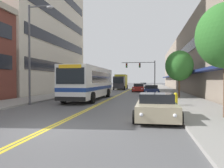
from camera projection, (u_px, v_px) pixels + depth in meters
ground_plane at (129, 90)px, 45.27m from camera, size 240.00×240.00×0.00m
sidewalk_left at (95, 89)px, 46.52m from camera, size 3.88×106.00×0.14m
sidewalk_right at (166, 90)px, 44.01m from camera, size 3.88×106.00×0.14m
centre_line at (129, 90)px, 45.27m from camera, size 0.34×106.00×0.01m
storefront_row_right at (198, 63)px, 42.88m from camera, size 9.10×68.00×10.69m
city_bus at (90, 82)px, 22.49m from camera, size 2.89×11.50×3.24m
car_champagne_parked_left_mid at (93, 90)px, 32.93m from camera, size 2.14×4.41×1.17m
car_white_parked_left_far at (103, 88)px, 39.89m from camera, size 2.08×4.40×1.32m
car_beige_parked_right_foreground at (156, 107)px, 10.98m from camera, size 2.18×4.29×1.30m
car_navy_parked_right_mid at (151, 90)px, 28.61m from camera, size 2.10×4.31×1.35m
car_slate_blue_moving_lead at (140, 87)px, 44.68m from camera, size 2.02×4.59×1.33m
car_red_moving_second at (139, 88)px, 37.86m from camera, size 2.14×4.83×1.41m
car_silver_moving_third at (143, 85)px, 61.59m from camera, size 2.19×4.77×1.28m
box_truck at (121, 82)px, 47.13m from camera, size 2.55×7.03×3.20m
traffic_signal_mast at (143, 69)px, 45.07m from camera, size 6.92×0.38×6.01m
street_lamp_left_near at (33, 46)px, 17.20m from camera, size 2.13×0.28×7.89m
street_tree_right_mid at (179, 66)px, 23.13m from camera, size 2.92×2.92×4.99m
fire_hydrant at (176, 99)px, 15.67m from camera, size 0.36×0.28×0.94m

